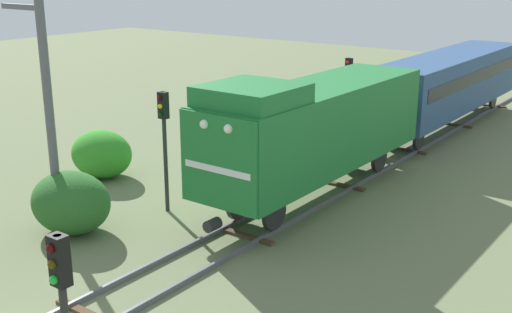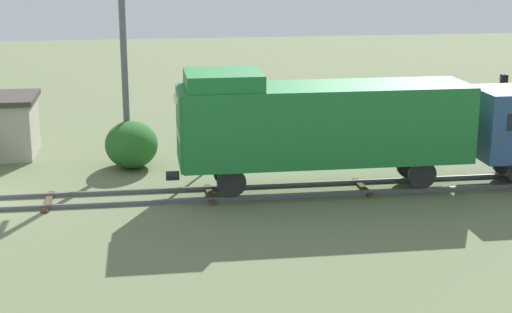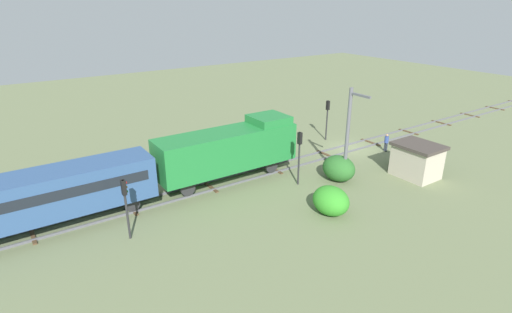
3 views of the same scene
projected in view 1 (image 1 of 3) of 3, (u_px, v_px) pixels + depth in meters
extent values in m
cube|color=#4C3823|center=(242.00, 235.00, 20.26)|extent=(2.40, 0.24, 0.09)
cube|color=#4C3823|center=(337.00, 184.00, 24.90)|extent=(2.40, 0.24, 0.09)
cube|color=#4C3823|center=(402.00, 149.00, 29.53)|extent=(2.40, 0.24, 0.09)
cube|color=#4C3823|center=(450.00, 124.00, 34.17)|extent=(2.40, 0.24, 0.09)
cube|color=#4C3823|center=(486.00, 105.00, 38.81)|extent=(2.40, 0.24, 0.09)
cube|color=#1E7233|center=(318.00, 126.00, 22.91)|extent=(2.90, 11.00, 2.90)
cube|color=#1E7233|center=(252.00, 95.00, 19.40)|extent=(2.75, 2.80, 0.60)
cube|color=#1E7233|center=(218.00, 163.00, 18.64)|extent=(2.84, 0.10, 2.84)
cube|color=white|center=(217.00, 170.00, 18.67)|extent=(2.46, 0.06, 0.20)
sphere|color=white|center=(204.00, 124.00, 18.54)|extent=(0.28, 0.28, 0.28)
sphere|color=white|center=(228.00, 129.00, 18.03)|extent=(0.28, 0.28, 0.28)
cylinder|color=#262628|center=(213.00, 225.00, 18.95)|extent=(0.36, 0.50, 0.36)
cylinder|color=#262628|center=(238.00, 203.00, 21.05)|extent=(0.18, 1.10, 1.10)
cylinder|color=#262628|center=(274.00, 213.00, 20.23)|extent=(0.18, 1.10, 1.10)
cylinder|color=#262628|center=(348.00, 152.00, 26.74)|extent=(0.18, 1.10, 1.10)
cylinder|color=#262628|center=(379.00, 158.00, 25.92)|extent=(0.18, 1.10, 1.10)
cube|color=#2D4C7A|center=(450.00, 81.00, 33.04)|extent=(2.80, 14.00, 2.70)
cube|color=black|center=(451.00, 74.00, 32.94)|extent=(2.84, 12.88, 0.64)
cylinder|color=#262628|center=(389.00, 134.00, 29.84)|extent=(0.16, 0.96, 0.96)
cylinder|color=#262628|center=(419.00, 139.00, 29.01)|extent=(0.16, 0.96, 0.96)
cylinder|color=#262628|center=(468.00, 97.00, 38.14)|extent=(0.16, 0.96, 0.96)
cylinder|color=#262628|center=(493.00, 100.00, 37.31)|extent=(0.16, 0.96, 0.96)
cube|color=black|center=(60.00, 261.00, 10.51)|extent=(0.32, 0.24, 0.90)
sphere|color=#390606|center=(51.00, 248.00, 10.33)|extent=(0.16, 0.16, 0.16)
sphere|color=#3C3306|center=(52.00, 264.00, 10.41)|extent=(0.16, 0.16, 0.16)
sphere|color=green|center=(54.00, 280.00, 10.49)|extent=(0.16, 0.16, 0.16)
cylinder|color=#262628|center=(165.00, 153.00, 21.73)|extent=(0.14, 0.14, 4.21)
cube|color=black|center=(163.00, 105.00, 21.26)|extent=(0.32, 0.24, 0.90)
sphere|color=#390606|center=(160.00, 98.00, 21.07)|extent=(0.16, 0.16, 0.16)
sphere|color=yellow|center=(160.00, 106.00, 21.15)|extent=(0.16, 0.16, 0.16)
sphere|color=black|center=(161.00, 115.00, 21.23)|extent=(0.16, 0.16, 0.16)
cylinder|color=#262628|center=(348.00, 96.00, 31.99)|extent=(0.14, 0.14, 3.81)
cube|color=black|center=(349.00, 67.00, 31.57)|extent=(0.32, 0.24, 0.90)
sphere|color=red|center=(348.00, 62.00, 31.38)|extent=(0.16, 0.16, 0.16)
sphere|color=#3C3306|center=(348.00, 68.00, 31.46)|extent=(0.16, 0.16, 0.16)
sphere|color=black|center=(347.00, 73.00, 31.54)|extent=(0.16, 0.16, 0.16)
cylinder|color=#595960|center=(50.00, 118.00, 19.65)|extent=(0.28, 0.28, 7.42)
cube|color=#595960|center=(21.00, 7.00, 19.21)|extent=(1.80, 0.16, 0.16)
ellipsoid|color=#318B26|center=(102.00, 154.00, 25.63)|extent=(2.64, 2.16, 1.92)
ellipsoid|color=#296026|center=(71.00, 202.00, 20.31)|extent=(2.76, 2.25, 2.00)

